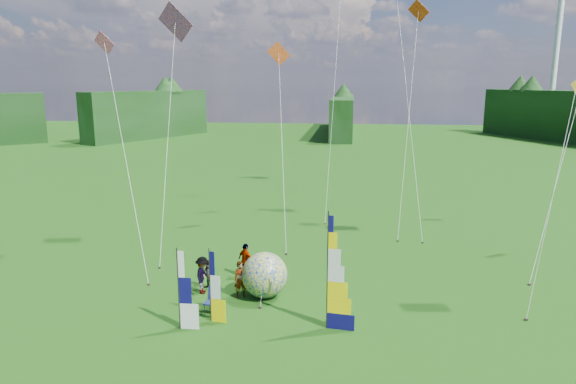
# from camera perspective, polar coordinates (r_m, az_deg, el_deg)

# --- Properties ---
(ground) EXTENTS (220.00, 220.00, 0.00)m
(ground) POSITION_cam_1_polar(r_m,az_deg,el_deg) (20.77, 1.46, -17.49)
(ground) COLOR #285616
(ground) RESTS_ON ground
(treeline_ring) EXTENTS (210.00, 210.00, 8.00)m
(treeline_ring) POSITION_cam_1_polar(r_m,az_deg,el_deg) (19.11, 1.53, -7.01)
(treeline_ring) COLOR #20441E
(treeline_ring) RESTS_ON ground
(turbine_right) EXTENTS (8.00, 1.20, 30.00)m
(turbine_right) POSITION_cam_1_polar(r_m,az_deg,el_deg) (127.63, 27.58, 12.99)
(turbine_right) COLOR silver
(turbine_right) RESTS_ON ground
(feather_banner_main) EXTENTS (1.34, 0.26, 4.97)m
(feather_banner_main) POSITION_cam_1_polar(r_m,az_deg,el_deg) (21.64, 4.40, -8.97)
(feather_banner_main) COLOR #0D0B4E
(feather_banner_main) RESTS_ON ground
(side_banner_left) EXTENTS (0.91, 0.26, 3.23)m
(side_banner_left) POSITION_cam_1_polar(r_m,az_deg,el_deg) (22.74, -8.65, -10.36)
(side_banner_left) COLOR #FFE100
(side_banner_left) RESTS_ON ground
(side_banner_far) EXTENTS (1.03, 0.12, 3.48)m
(side_banner_far) POSITION_cam_1_polar(r_m,az_deg,el_deg) (22.27, -12.06, -10.65)
(side_banner_far) COLOR white
(side_banner_far) RESTS_ON ground
(bol_inflatable) EXTENTS (2.90, 2.90, 2.23)m
(bol_inflatable) POSITION_cam_1_polar(r_m,az_deg,el_deg) (25.15, -2.62, -9.19)
(bol_inflatable) COLOR #00238D
(bol_inflatable) RESTS_ON ground
(spectator_a) EXTENTS (0.78, 0.66, 1.81)m
(spectator_a) POSITION_cam_1_polar(r_m,az_deg,el_deg) (25.26, -5.27, -9.65)
(spectator_a) COLOR #66594C
(spectator_a) RESTS_ON ground
(spectator_b) EXTENTS (0.81, 0.71, 1.51)m
(spectator_b) POSITION_cam_1_polar(r_m,az_deg,el_deg) (26.38, -8.81, -9.13)
(spectator_b) COLOR #66594C
(spectator_b) RESTS_ON ground
(spectator_c) EXTENTS (0.45, 1.21, 1.87)m
(spectator_c) POSITION_cam_1_polar(r_m,az_deg,el_deg) (25.96, -9.47, -9.09)
(spectator_c) COLOR #66594C
(spectator_c) RESTS_ON ground
(spectator_d) EXTENTS (1.12, 1.02, 1.85)m
(spectator_d) POSITION_cam_1_polar(r_m,az_deg,el_deg) (27.72, -4.73, -7.58)
(spectator_d) COLOR #66594C
(spectator_d) RESTS_ON ground
(camp_chair) EXTENTS (0.77, 0.77, 1.15)m
(camp_chair) POSITION_cam_1_polar(r_m,az_deg,el_deg) (23.93, -8.46, -11.88)
(camp_chair) COLOR #131E4B
(camp_chair) RESTS_ON ground
(kite_whale) EXTENTS (10.35, 15.83, 19.08)m
(kite_whale) POSITION_cam_1_polar(r_m,az_deg,el_deg) (39.11, 13.22, 10.80)
(kite_whale) COLOR black
(kite_whale) RESTS_ON ground
(kite_rainbow_delta) EXTENTS (8.54, 13.56, 16.30)m
(kite_rainbow_delta) POSITION_cam_1_polar(r_m,az_deg,el_deg) (32.32, -13.27, 8.10)
(kite_rainbow_delta) COLOR #F63216
(kite_rainbow_delta) RESTS_ON ground
(kite_parafoil) EXTENTS (8.56, 10.12, 18.18)m
(kite_parafoil) POSITION_cam_1_polar(r_m,az_deg,el_deg) (26.51, 28.80, 8.13)
(kite_parafoil) COLOR red
(kite_parafoil) RESTS_ON ground
(small_kite_red) EXTENTS (7.47, 12.36, 13.67)m
(small_kite_red) POSITION_cam_1_polar(r_m,az_deg,el_deg) (34.18, -0.66, 6.41)
(small_kite_red) COLOR #EB5323
(small_kite_red) RESTS_ON ground
(small_kite_orange) EXTENTS (8.20, 11.27, 16.70)m
(small_kite_orange) POSITION_cam_1_polar(r_m,az_deg,el_deg) (36.97, 13.31, 8.89)
(small_kite_orange) COLOR red
(small_kite_orange) RESTS_ON ground
(small_kite_yellow) EXTENTS (10.22, 11.98, 11.33)m
(small_kite_yellow) POSITION_cam_1_polar(r_m,az_deg,el_deg) (32.31, 27.90, 2.56)
(small_kite_yellow) COLOR gold
(small_kite_yellow) RESTS_ON ground
(small_kite_pink) EXTENTS (8.97, 10.40, 13.74)m
(small_kite_pink) POSITION_cam_1_polar(r_m,az_deg,el_deg) (30.01, -17.75, 5.09)
(small_kite_pink) COLOR #FF5881
(small_kite_pink) RESTS_ON ground
(small_kite_green) EXTENTS (5.71, 11.11, 22.03)m
(small_kite_green) POSITION_cam_1_polar(r_m,az_deg,el_deg) (40.63, 5.26, 13.19)
(small_kite_green) COLOR green
(small_kite_green) RESTS_ON ground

